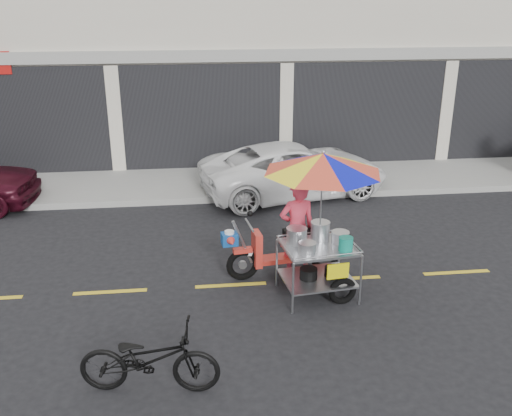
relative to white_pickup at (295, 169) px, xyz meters
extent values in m
plane|color=black|center=(0.11, -4.42, -0.63)|extent=(90.00, 90.00, 0.00)
cube|color=gray|center=(0.11, 1.08, -0.55)|extent=(45.00, 3.00, 0.15)
cube|color=beige|center=(0.11, 6.08, 3.37)|extent=(36.00, 8.00, 8.00)
cube|color=black|center=(0.11, 2.05, 0.82)|extent=(35.28, 0.06, 2.90)
cube|color=gray|center=(0.11, 2.03, 2.47)|extent=(36.00, 0.12, 0.30)
cube|color=gold|center=(0.11, -4.42, -0.63)|extent=(42.00, 0.10, 0.01)
imported|color=white|center=(0.00, 0.00, 0.00)|extent=(4.87, 3.00, 1.26)
imported|color=black|center=(-3.07, -6.99, -0.17)|extent=(1.80, 0.84, 0.91)
torus|color=black|center=(-1.66, -4.24, -0.35)|extent=(0.58, 0.18, 0.57)
torus|color=black|center=(-0.17, -4.05, -0.35)|extent=(0.58, 0.18, 0.57)
cylinder|color=#9EA0A5|center=(-1.66, -4.24, -0.35)|extent=(0.15, 0.08, 0.14)
cylinder|color=#9EA0A5|center=(-0.17, -4.05, -0.35)|extent=(0.15, 0.08, 0.14)
cube|color=red|center=(-1.66, -4.24, -0.08)|extent=(0.33, 0.16, 0.08)
cylinder|color=#9EA0A5|center=(-1.66, -4.24, 0.08)|extent=(0.37, 0.10, 0.81)
cube|color=red|center=(-1.41, -4.21, -0.08)|extent=(0.16, 0.35, 0.60)
cube|color=red|center=(-0.96, -4.15, -0.31)|extent=(0.83, 0.38, 0.08)
cube|color=red|center=(-0.52, -4.09, -0.08)|extent=(0.78, 0.35, 0.40)
cube|color=black|center=(-0.62, -4.11, 0.16)|extent=(0.68, 0.32, 0.10)
cylinder|color=#9EA0A5|center=(-1.54, -4.22, 0.38)|extent=(0.10, 0.55, 0.04)
sphere|color=black|center=(-1.51, -4.01, 0.50)|extent=(0.10, 0.10, 0.10)
cylinder|color=white|center=(-1.54, -4.22, -0.15)|extent=(0.13, 0.13, 0.05)
cube|color=#11448D|center=(-1.88, -4.26, 0.16)|extent=(0.29, 0.25, 0.20)
cylinder|color=white|center=(-1.88, -4.26, 0.28)|extent=(0.18, 0.18, 0.05)
cone|color=red|center=(-1.86, -4.43, 0.18)|extent=(0.21, 0.24, 0.18)
torus|color=black|center=(-0.17, -5.22, -0.41)|extent=(0.47, 0.16, 0.46)
cylinder|color=#9EA0A5|center=(-1.01, -5.42, -0.20)|extent=(0.04, 0.04, 0.86)
cylinder|color=#9EA0A5|center=(-1.12, -4.52, -0.20)|extent=(0.04, 0.04, 0.86)
cylinder|color=#9EA0A5|center=(0.09, -5.29, -0.20)|extent=(0.04, 0.04, 0.86)
cylinder|color=#9EA0A5|center=(-0.02, -4.39, -0.20)|extent=(0.04, 0.04, 0.86)
cube|color=#9EA0A5|center=(-0.52, -4.90, -0.33)|extent=(1.21, 1.04, 0.03)
cube|color=#9EA0A5|center=(-0.52, -4.90, 0.23)|extent=(1.21, 1.04, 0.04)
cylinder|color=#9EA0A5|center=(-0.46, -5.35, 0.29)|extent=(1.10, 0.16, 0.02)
cylinder|color=#9EA0A5|center=(-0.57, -4.46, 0.29)|extent=(1.10, 0.16, 0.02)
cylinder|color=#9EA0A5|center=(-1.06, -4.97, 0.29)|extent=(0.14, 0.90, 0.02)
cylinder|color=#9EA0A5|center=(0.03, -4.84, 0.29)|extent=(0.14, 0.90, 0.02)
cylinder|color=#9EA0A5|center=(-0.57, -4.46, -0.33)|extent=(0.13, 0.75, 0.04)
cylinder|color=#9EA0A5|center=(-0.57, -4.46, 0.18)|extent=(0.13, 0.75, 0.04)
cube|color=#D1C408|center=(-0.31, -5.37, 0.03)|extent=(0.35, 0.06, 0.25)
cylinder|color=#B7B7BC|center=(-0.84, -4.74, 0.37)|extent=(0.37, 0.37, 0.24)
cylinder|color=#B7B7BC|center=(-0.44, -4.67, 0.39)|extent=(0.34, 0.34, 0.30)
cylinder|color=#B7B7BC|center=(-0.14, -4.81, 0.33)|extent=(0.32, 0.32, 0.17)
cylinder|color=#B7B7BC|center=(-0.74, -5.12, 0.32)|extent=(0.31, 0.31, 0.15)
cylinder|color=#0F836E|center=(-0.13, -5.11, 0.36)|extent=(0.25, 0.25, 0.22)
cylinder|color=black|center=(-0.67, -4.92, -0.22)|extent=(0.31, 0.31, 0.18)
cylinder|color=black|center=(-0.27, -4.87, -0.23)|extent=(0.27, 0.27, 0.16)
cylinder|color=#9EA0A5|center=(-0.48, -4.80, 0.98)|extent=(0.03, 0.03, 1.51)
sphere|color=#9EA0A5|center=(-0.48, -4.80, 1.76)|extent=(0.06, 0.06, 0.06)
imported|color=#E4384F|center=(-0.72, -4.12, 0.22)|extent=(0.67, 0.48, 1.71)
camera|label=1|loc=(-2.45, -12.95, 4.04)|focal=40.00mm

